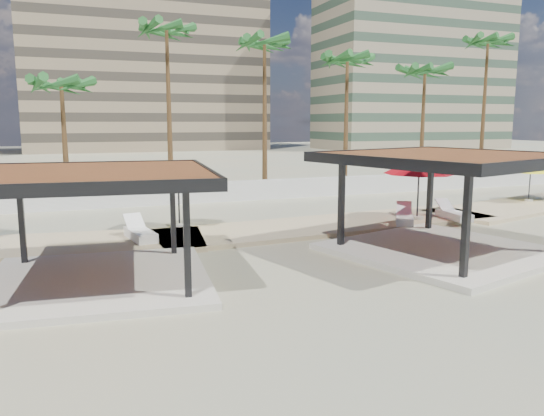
{
  "coord_description": "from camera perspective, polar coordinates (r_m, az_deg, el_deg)",
  "views": [
    {
      "loc": [
        -8.86,
        -13.78,
        4.64
      ],
      "look_at": [
        -1.72,
        4.8,
        1.4
      ],
      "focal_mm": 35.0,
      "sensor_mm": 36.0,
      "label": 1
    }
  ],
  "objects": [
    {
      "name": "boundary_wall",
      "position": [
        31.33,
        -4.41,
        1.81
      ],
      "size": [
        56.0,
        0.3,
        1.2
      ],
      "primitive_type": "cube",
      "color": "silver",
      "rests_on": "ground"
    },
    {
      "name": "lounger_a",
      "position": [
        21.04,
        -14.0,
        -2.7
      ],
      "size": [
        1.07,
        2.34,
        0.85
      ],
      "rotation": [
        0.0,
        0.0,
        1.73
      ],
      "color": "white",
      "rests_on": "promenade"
    },
    {
      "name": "palm_c",
      "position": [
        31.93,
        -21.71,
        11.8
      ],
      "size": [
        3.0,
        3.0,
        7.48
      ],
      "color": "brown",
      "rests_on": "ground"
    },
    {
      "name": "building_east",
      "position": [
        98.78,
        14.96,
        16.29
      ],
      "size": [
        32.0,
        15.0,
        36.4
      ],
      "color": "gray",
      "rests_on": "ground"
    },
    {
      "name": "umbrella_e",
      "position": [
        33.29,
        26.09,
        4.0
      ],
      "size": [
        2.76,
        2.76,
        2.28
      ],
      "rotation": [
        0.0,
        0.0,
        -0.08
      ],
      "color": "beige",
      "rests_on": "promenade"
    },
    {
      "name": "umbrella_c",
      "position": [
        25.21,
        15.56,
        4.42
      ],
      "size": [
        3.77,
        3.77,
        2.89
      ],
      "rotation": [
        0.0,
        0.0,
        0.18
      ],
      "color": "beige",
      "rests_on": "promenade"
    },
    {
      "name": "palm_e",
      "position": [
        34.58,
        -0.81,
        16.63
      ],
      "size": [
        3.0,
        3.0,
        10.32
      ],
      "color": "brown",
      "rests_on": "ground"
    },
    {
      "name": "pavilion_west",
      "position": [
        15.87,
        -18.56,
        -0.88
      ],
      "size": [
        7.22,
        7.22,
        3.32
      ],
      "rotation": [
        0.0,
        0.0,
        -0.11
      ],
      "color": "beige",
      "rests_on": "ground"
    },
    {
      "name": "lounger_b",
      "position": [
        24.41,
        14.04,
        -1.08
      ],
      "size": [
        1.79,
        2.23,
        0.83
      ],
      "rotation": [
        0.0,
        0.0,
        0.99
      ],
      "color": "white",
      "rests_on": "promenade"
    },
    {
      "name": "umbrella_b",
      "position": [
        22.99,
        -10.07,
        3.56
      ],
      "size": [
        3.72,
        3.72,
        2.61
      ],
      "rotation": [
        0.0,
        0.0,
        -0.33
      ],
      "color": "beige",
      "rests_on": "promenade"
    },
    {
      "name": "pavilion_central",
      "position": [
        19.54,
        18.14,
        1.42
      ],
      "size": [
        8.68,
        8.68,
        3.58
      ],
      "rotation": [
        0.0,
        0.0,
        0.27
      ],
      "color": "beige",
      "rests_on": "ground"
    },
    {
      "name": "ground",
      "position": [
        17.03,
        11.36,
        -6.76
      ],
      "size": [
        200.0,
        200.0,
        0.0
      ],
      "primitive_type": "plane",
      "color": "tan",
      "rests_on": "ground"
    },
    {
      "name": "palm_f",
      "position": [
        37.17,
        8.1,
        14.96
      ],
      "size": [
        3.0,
        3.0,
        9.58
      ],
      "color": "brown",
      "rests_on": "ground"
    },
    {
      "name": "lounger_c",
      "position": [
        26.05,
        18.92,
        -0.67
      ],
      "size": [
        0.92,
        2.23,
        0.82
      ],
      "rotation": [
        0.0,
        0.0,
        1.47
      ],
      "color": "white",
      "rests_on": "promenade"
    },
    {
      "name": "palm_h",
      "position": [
        44.53,
        22.19,
        15.65
      ],
      "size": [
        3.0,
        3.0,
        11.42
      ],
      "color": "brown",
      "rests_on": "ground"
    },
    {
      "name": "promenade",
      "position": [
        24.47,
        5.74,
        -1.59
      ],
      "size": [
        44.45,
        7.97,
        0.24
      ],
      "color": "#C6B284",
      "rests_on": "ground"
    },
    {
      "name": "palm_g",
      "position": [
        40.03,
        16.12,
        13.51
      ],
      "size": [
        3.0,
        3.0,
        9.01
      ],
      "color": "brown",
      "rests_on": "ground"
    },
    {
      "name": "building_mid",
      "position": [
        93.17,
        -13.43,
        14.94
      ],
      "size": [
        38.0,
        16.0,
        30.4
      ],
      "color": "#847259",
      "rests_on": "ground"
    },
    {
      "name": "palm_d",
      "position": [
        33.57,
        -11.26,
        17.56
      ],
      "size": [
        3.0,
        3.0,
        10.86
      ],
      "color": "brown",
      "rests_on": "ground"
    }
  ]
}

